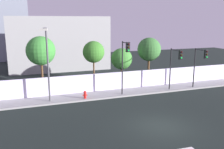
{
  "coord_description": "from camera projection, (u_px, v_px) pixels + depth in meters",
  "views": [
    {
      "loc": [
        -8.44,
        -13.83,
        7.23
      ],
      "look_at": [
        -1.32,
        6.5,
        2.45
      ],
      "focal_mm": 39.22,
      "sensor_mm": 36.0,
      "label": 1
    }
  ],
  "objects": [
    {
      "name": "traffic_light_center",
      "position": [
        125.0,
        57.0,
        22.69
      ],
      "size": [
        0.36,
        1.32,
        5.17
      ],
      "color": "black",
      "rests_on": "sidewalk"
    },
    {
      "name": "perimeter_wall",
      "position": [
        114.0,
        81.0,
        25.55
      ],
      "size": [
        36.0,
        0.18,
        1.8
      ],
      "primitive_type": "cube",
      "color": "silver",
      "rests_on": "sidewalk"
    },
    {
      "name": "roadside_tree_leftmost",
      "position": [
        41.0,
        51.0,
        23.74
      ],
      "size": [
        2.84,
        2.84,
        5.76
      ],
      "color": "brown",
      "rests_on": "ground"
    },
    {
      "name": "traffic_light_left",
      "position": [
        176.0,
        61.0,
        24.2
      ],
      "size": [
        0.34,
        1.86,
        4.3
      ],
      "color": "black",
      "rests_on": "sidewalk"
    },
    {
      "name": "traffic_light_right",
      "position": [
        201.0,
        60.0,
        25.26
      ],
      "size": [
        0.39,
        1.72,
        4.21
      ],
      "color": "black",
      "rests_on": "sidewalk"
    },
    {
      "name": "fire_hydrant",
      "position": [
        85.0,
        94.0,
        22.63
      ],
      "size": [
        0.44,
        0.26,
        0.72
      ],
      "color": "red",
      "rests_on": "sidewalk"
    },
    {
      "name": "roadside_tree_rightmost",
      "position": [
        149.0,
        50.0,
        27.61
      ],
      "size": [
        2.65,
        2.65,
        5.36
      ],
      "color": "brown",
      "rests_on": "ground"
    },
    {
      "name": "ground_plane",
      "position": [
        161.0,
        126.0,
        17.03
      ],
      "size": [
        80.0,
        80.0,
        0.0
      ],
      "primitive_type": "plane",
      "color": "black"
    },
    {
      "name": "low_building_distant",
      "position": [
        59.0,
        43.0,
        36.61
      ],
      "size": [
        14.27,
        6.0,
        7.79
      ],
      "primitive_type": "cube",
      "color": "#999999",
      "rests_on": "ground"
    },
    {
      "name": "roadside_tree_midleft",
      "position": [
        94.0,
        52.0,
        25.52
      ],
      "size": [
        2.28,
        2.28,
        5.14
      ],
      "color": "brown",
      "rests_on": "ground"
    },
    {
      "name": "roadside_tree_midright",
      "position": [
        122.0,
        59.0,
        26.73
      ],
      "size": [
        2.34,
        2.34,
        4.28
      ],
      "color": "brown",
      "rests_on": "ground"
    },
    {
      "name": "street_lamp_curbside",
      "position": [
        47.0,
        59.0,
        20.86
      ],
      "size": [
        0.71,
        1.94,
        6.53
      ],
      "color": "#4C4C51",
      "rests_on": "sidewalk"
    },
    {
      "name": "sidewalk",
      "position": [
        119.0,
        93.0,
        24.57
      ],
      "size": [
        36.0,
        2.4,
        0.15
      ],
      "primitive_type": "cube",
      "color": "gray",
      "rests_on": "ground"
    }
  ]
}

